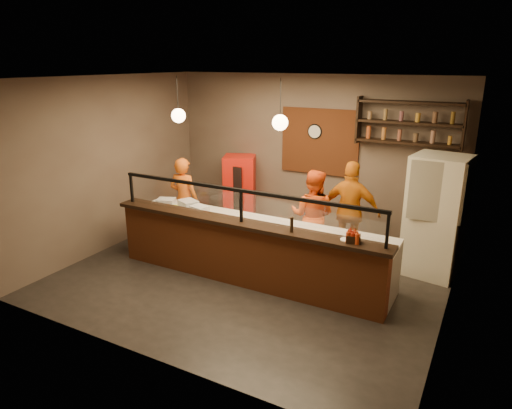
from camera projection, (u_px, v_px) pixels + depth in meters
The scene contains 29 objects.
floor at pixel (251, 276), 7.63m from camera, with size 6.00×6.00×0.00m, color black.
ceiling at pixel (250, 78), 6.66m from camera, with size 6.00×6.00×0.00m, color #352F29.
wall_back at pixel (310, 155), 9.24m from camera, with size 6.00×6.00×0.00m, color #67584B.
wall_left at pixel (110, 164), 8.50m from camera, with size 5.00×5.00×0.00m, color #67584B.
wall_right at pixel (457, 212), 5.79m from camera, with size 5.00×5.00×0.00m, color #67584B.
wall_front at pixel (142, 235), 5.04m from camera, with size 6.00×6.00×0.00m, color #67584B.
brick_patch at pixel (320, 142), 9.03m from camera, with size 1.60×0.04×1.30m, color brown.
service_counter at pixel (242, 255), 7.22m from camera, with size 4.60×0.25×1.00m, color brown.
counter_ledge at pixel (241, 223), 7.06m from camera, with size 4.70×0.37×0.06m, color black.
worktop_cabinet at pixel (257, 248), 7.66m from camera, with size 4.60×0.75×0.85m, color gray.
worktop at pixel (257, 223), 7.53m from camera, with size 4.60×0.75×0.05m, color beige.
sneeze_guard at pixel (241, 203), 6.96m from camera, with size 4.50×0.05×0.52m.
wall_shelving at pixel (409, 123), 7.99m from camera, with size 1.84×0.28×0.85m.
wall_clock at pixel (315, 131), 9.01m from camera, with size 0.30×0.30×0.04m, color black.
pendant_left at pixel (178, 116), 7.70m from camera, with size 0.24×0.24×0.77m.
pendant_right at pixel (280, 122), 6.84m from camera, with size 0.24×0.24×0.77m.
cook_left at pixel (184, 199), 9.00m from camera, with size 0.60×0.40×1.66m, color orange.
cook_mid at pixel (313, 216), 8.05m from camera, with size 0.80×0.63×1.65m, color #ED5316.
cook_right at pixel (351, 211), 8.08m from camera, with size 1.05×0.44×1.79m, color orange.
fridge at pixel (436, 216), 7.45m from camera, with size 0.84×0.79×2.02m, color beige.
red_cooler at pixel (240, 190), 9.86m from camera, with size 0.65×0.59×1.51m, color red.
pizza_dough at pixel (317, 234), 6.96m from camera, with size 0.50×0.50×0.01m, color silver.
prep_tub_a at pixel (166, 203), 8.26m from camera, with size 0.31×0.25×0.15m, color silver.
prep_tub_b at pixel (188, 205), 8.13m from camera, with size 0.33×0.26×0.16m, color silver.
prep_tub_c at pixel (200, 210), 7.89m from camera, with size 0.28×0.23×0.14m, color silver.
rolling_pin at pixel (175, 207), 8.19m from camera, with size 0.07×0.07×0.38m, color #F4F829.
condiment_caddy at pixel (353, 239), 6.24m from camera, with size 0.19×0.15×0.11m, color black.
pepper_mill at pixel (292, 225), 6.59m from camera, with size 0.05×0.05×0.23m, color black.
small_plate at pixel (347, 240), 6.33m from camera, with size 0.18×0.18×0.01m, color silver.
Camera 1 is at (3.34, -6.04, 3.45)m, focal length 32.00 mm.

